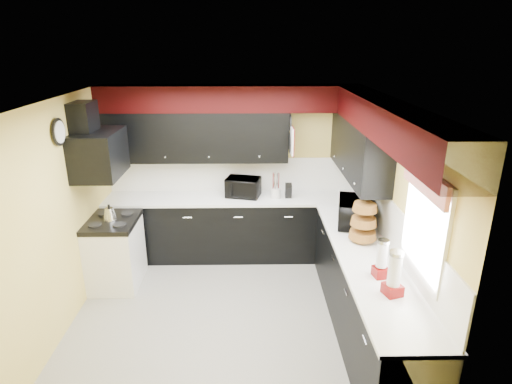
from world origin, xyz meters
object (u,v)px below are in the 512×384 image
knife_block (288,191)px  microwave (355,212)px  kettle (110,214)px  utensil_crock (276,193)px  toaster_oven (243,187)px

knife_block → microwave: bearing=-51.6°
microwave → kettle: size_ratio=3.33×
utensil_crock → kettle: bearing=-162.1°
toaster_oven → knife_block: 0.65m
knife_block → kettle: size_ratio=1.17×
knife_block → utensil_crock: bearing=-175.8°
utensil_crock → knife_block: bearing=3.2°
microwave → kettle: 3.07m
toaster_oven → kettle: (-1.68, -0.78, -0.08)m
microwave → knife_block: (-0.72, 0.95, -0.06)m
microwave → utensil_crock: 1.31m
knife_block → kettle: knife_block is taller
utensil_crock → microwave: bearing=-46.1°
toaster_oven → utensil_crock: size_ratio=3.23×
kettle → utensil_crock: bearing=17.9°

